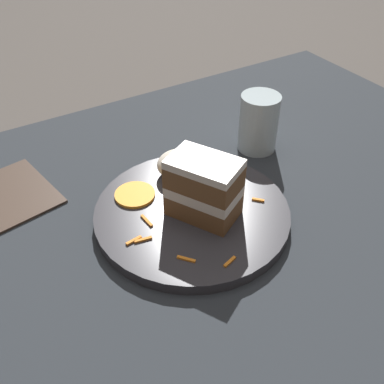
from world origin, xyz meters
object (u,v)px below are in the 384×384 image
cream_dollop (178,164)px  orange_garnish (135,195)px  plate (192,213)px  cake_slice (205,189)px  drinking_glass (258,126)px

cream_dollop → orange_garnish: size_ratio=1.12×
plate → cream_dollop: bearing=72.9°
plate → cream_dollop: 0.09m
plate → orange_garnish: bearing=129.2°
cream_dollop → orange_garnish: cream_dollop is taller
plate → orange_garnish: (-0.06, 0.07, 0.01)m
cake_slice → orange_garnish: (-0.07, 0.09, -0.04)m
orange_garnish → cream_dollop: bearing=9.6°
cream_dollop → orange_garnish: (-0.08, -0.01, -0.02)m
plate → cream_dollop: size_ratio=4.17×
plate → cake_slice: bearing=-62.2°
orange_garnish → drinking_glass: (0.25, 0.03, 0.02)m
cake_slice → cream_dollop: 0.11m
drinking_glass → cake_slice: bearing=-147.4°
orange_garnish → drinking_glass: size_ratio=0.60×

